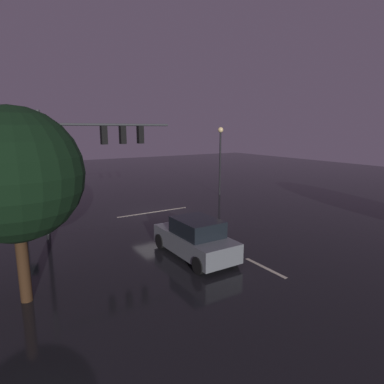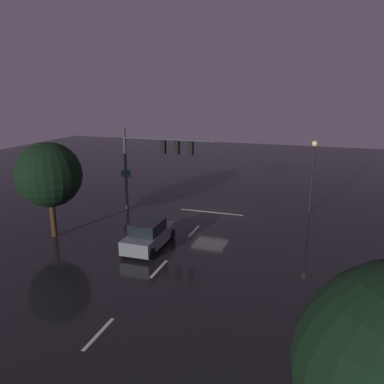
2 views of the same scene
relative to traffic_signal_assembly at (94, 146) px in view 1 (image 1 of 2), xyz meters
name	(u,v)px [view 1 (image 1 of 2)]	position (x,y,z in m)	size (l,w,h in m)	color
ground_plane	(156,213)	(-3.99, -0.84, -4.51)	(80.00, 80.00, 0.00)	black
traffic_signal_assembly	(94,146)	(0.00, 0.00, 0.00)	(7.28, 0.47, 6.36)	#383A3D
lane_dash_far	(187,229)	(-3.99, 3.16, -4.50)	(2.20, 0.16, 0.01)	beige
lane_dash_mid	(265,268)	(-3.99, 9.16, -4.50)	(2.20, 0.16, 0.01)	beige
stop_bar	(153,212)	(-3.99, -1.18, -4.50)	(5.00, 0.16, 0.01)	beige
car_approaching	(195,239)	(-2.28, 6.66, -3.71)	(1.92, 4.38, 1.70)	slate
street_lamp_left_kerb	(220,149)	(-11.20, -3.49, -0.66)	(0.44, 0.44, 5.58)	black
route_sign	(22,193)	(3.55, -1.63, -2.48)	(0.90, 0.13, 2.82)	#383A3D
tree_right_near	(14,175)	(4.33, 6.91, -0.43)	(4.09, 4.09, 6.14)	#382314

